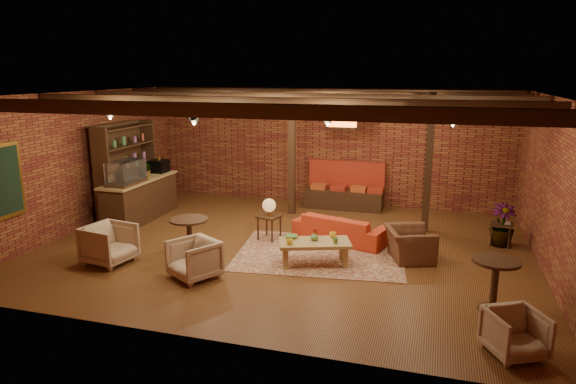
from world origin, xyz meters
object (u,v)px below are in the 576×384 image
(sofa, at_px, (341,228))
(round_table_left, at_px, (189,231))
(coffee_table, at_px, (314,244))
(side_table_lamp, at_px, (269,209))
(side_table_book, at_px, (502,225))
(plant_tall, at_px, (506,183))
(round_table_right, at_px, (495,277))
(armchair_a, at_px, (109,242))
(armchair_right, at_px, (410,239))
(armchair_b, at_px, (194,257))
(armchair_far, at_px, (516,331))

(sofa, relative_size, round_table_left, 2.57)
(coffee_table, height_order, side_table_lamp, side_table_lamp)
(sofa, height_order, side_table_book, sofa)
(round_table_left, bearing_deg, plant_tall, 22.43)
(coffee_table, height_order, round_table_right, round_table_right)
(armchair_a, distance_m, plant_tall, 8.14)
(coffee_table, distance_m, armchair_right, 1.92)
(coffee_table, height_order, armchair_b, armchair_b)
(armchair_b, xyz_separation_m, armchair_right, (3.65, 2.07, 0.04))
(side_table_lamp, xyz_separation_m, armchair_far, (4.61, -3.62, -0.37))
(side_table_lamp, xyz_separation_m, round_table_left, (-1.18, -1.49, -0.17))
(coffee_table, height_order, side_table_book, coffee_table)
(armchair_far, bearing_deg, coffee_table, 116.18)
(sofa, distance_m, coffee_table, 1.54)
(sofa, distance_m, round_table_left, 3.29)
(coffee_table, xyz_separation_m, armchair_b, (-1.90, -1.28, -0.02))
(coffee_table, height_order, armchair_right, armchair_right)
(round_table_left, distance_m, side_table_book, 6.58)
(round_table_left, xyz_separation_m, armchair_b, (0.58, -0.96, -0.15))
(armchair_far, bearing_deg, sofa, 100.43)
(armchair_right, distance_m, side_table_book, 2.32)
(side_table_lamp, height_order, armchair_a, side_table_lamp)
(side_table_book, bearing_deg, armchair_b, -147.45)
(armchair_far, relative_size, plant_tall, 0.25)
(side_table_lamp, bearing_deg, armchair_right, -7.15)
(round_table_left, xyz_separation_m, side_table_book, (6.07, 2.54, -0.09))
(round_table_right, bearing_deg, coffee_table, 160.05)
(armchair_b, xyz_separation_m, round_table_right, (5.05, 0.13, 0.17))
(armchair_b, distance_m, side_table_book, 6.51)
(round_table_left, relative_size, armchair_far, 1.17)
(side_table_book, distance_m, armchair_far, 4.68)
(round_table_left, distance_m, armchair_far, 6.17)
(armchair_right, bearing_deg, plant_tall, -72.10)
(armchair_right, bearing_deg, coffee_table, 94.85)
(side_table_lamp, bearing_deg, armchair_b, -103.69)
(sofa, distance_m, plant_tall, 3.58)
(coffee_table, relative_size, plant_tall, 0.55)
(armchair_b, bearing_deg, armchair_right, 60.45)
(coffee_table, bearing_deg, armchair_a, -164.34)
(coffee_table, xyz_separation_m, armchair_right, (1.75, 0.79, 0.01))
(coffee_table, bearing_deg, armchair_far, -36.47)
(armchair_a, xyz_separation_m, armchair_right, (5.57, 1.86, 0.00))
(sofa, xyz_separation_m, armchair_far, (3.07, -3.96, 0.04))
(round_table_left, xyz_separation_m, plant_tall, (6.07, 2.50, 0.84))
(sofa, height_order, coffee_table, coffee_table)
(coffee_table, distance_m, side_table_book, 4.22)
(round_table_left, bearing_deg, sofa, 33.95)
(round_table_left, xyz_separation_m, armchair_right, (4.24, 1.11, -0.11))
(side_table_lamp, xyz_separation_m, armchair_a, (-2.51, -2.24, -0.29))
(coffee_table, bearing_deg, armchair_right, 24.26)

